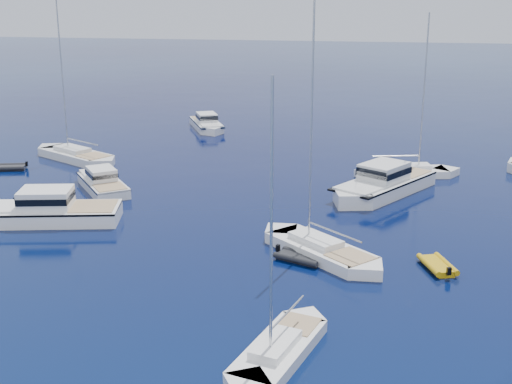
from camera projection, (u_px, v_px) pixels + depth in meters
The scene contains 11 objects.
motor_cruiser_centre at pixel (45, 222), 49.99m from camera, with size 3.68×12.02×3.16m, color white, non-canonical shape.
motor_cruiser_far_l at pixel (102, 189), 58.13m from camera, with size 2.77×9.04×2.37m, color silver, non-canonical shape.
motor_cruiser_distant at pixel (381, 194), 56.61m from camera, with size 3.85×12.57×3.30m, color silver, non-canonical shape.
motor_cruiser_horizon at pixel (207, 129), 82.42m from camera, with size 2.85×9.31×2.44m, color white, non-canonical shape.
sailboat_fore at pixel (279, 357), 31.77m from camera, with size 2.40×9.23×13.56m, color white, non-canonical shape.
sailboat_mid_r at pixel (320, 255), 43.76m from camera, with size 2.88×11.07×16.27m, color white, non-canonical shape.
sailboat_centre at pixel (407, 176), 62.08m from camera, with size 2.63×10.12×14.88m, color silver, non-canonical shape.
sailboat_far_l at pixel (76, 159), 67.97m from camera, with size 3.11×11.95×17.56m, color silver, non-canonical shape.
tender_yellow at pixel (437, 269), 41.65m from camera, with size 1.79×3.18×0.95m, color #C7990B, non-canonical shape.
tender_grey_near at pixel (300, 261), 42.84m from camera, with size 1.80×3.19×0.95m, color black, non-canonical shape.
tender_grey_far at pixel (7, 170), 64.18m from camera, with size 2.00×3.63×0.95m, color black, non-canonical shape.
Camera 1 is at (3.51, -19.88, 16.43)m, focal length 48.20 mm.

